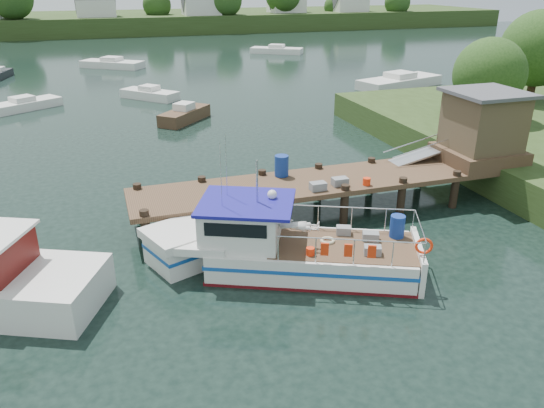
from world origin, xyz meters
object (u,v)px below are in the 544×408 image
object	(u,v)px
dock	(430,148)
moored_rowboat	(185,114)
moored_far	(277,50)
moored_c	(399,81)
moored_d	(112,64)
moored_a	(23,105)
moored_b	(150,94)
lobster_boat	(277,247)

from	to	relation	value
dock	moored_rowboat	distance (m)	18.23
moored_far	moored_rowboat	bearing A→B (deg)	-101.80
moored_c	moored_d	distance (m)	29.90
moored_a	moored_b	bearing A→B (deg)	-7.52
moored_b	moored_d	world-z (taller)	moored_d
moored_b	moored_d	size ratio (longest dim) A/B	0.68
moored_far	moored_b	bearing A→B (deg)	-111.92
moored_b	moored_c	bearing A→B (deg)	7.11
lobster_boat	moored_rowboat	world-z (taller)	lobster_boat
moored_d	lobster_boat	bearing A→B (deg)	-110.64
moored_b	moored_rowboat	bearing A→B (deg)	-67.84
dock	moored_far	size ratio (longest dim) A/B	2.53
moored_rowboat	moored_far	distance (m)	34.58
lobster_boat	moored_far	world-z (taller)	lobster_boat
lobster_boat	moored_a	size ratio (longest dim) A/B	1.66
lobster_boat	moored_far	size ratio (longest dim) A/B	1.36
moored_a	moored_far	bearing A→B (deg)	27.46
moored_rowboat	moored_d	distance (m)	25.13
moored_b	moored_c	xyz separation A→B (m)	(21.22, -1.82, 0.08)
moored_far	dock	bearing A→B (deg)	-83.83
lobster_boat	moored_a	distance (m)	29.10
moored_b	lobster_boat	bearing A→B (deg)	-75.97
moored_a	moored_b	world-z (taller)	moored_b
moored_rowboat	moored_far	size ratio (longest dim) A/B	0.63
moored_far	moored_a	world-z (taller)	moored_far
moored_c	lobster_boat	bearing A→B (deg)	-134.89
lobster_boat	moored_d	size ratio (longest dim) A/B	1.33
dock	moored_c	world-z (taller)	dock
dock	moored_rowboat	size ratio (longest dim) A/B	4.01
dock	moored_rowboat	world-z (taller)	dock
dock	moored_far	xyz separation A→B (m)	(9.03, 46.70, -1.84)
moored_b	moored_c	distance (m)	21.29
lobster_boat	moored_d	xyz separation A→B (m)	(-3.01, 45.17, -0.39)
moored_far	moored_c	distance (m)	24.39
dock	moored_a	distance (m)	29.74
moored_rowboat	moored_d	xyz separation A→B (m)	(-3.43, 24.90, -0.04)
lobster_boat	moored_rowboat	xyz separation A→B (m)	(0.42, 20.27, -0.35)
moored_b	moored_d	xyz separation A→B (m)	(-2.02, 17.00, 0.03)
dock	moored_b	bearing A→B (deg)	110.50
moored_far	moored_b	distance (m)	28.79
dock	moored_rowboat	bearing A→B (deg)	115.06
dock	lobster_boat	size ratio (longest dim) A/B	1.86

